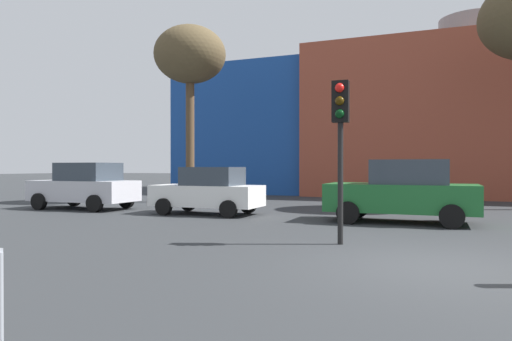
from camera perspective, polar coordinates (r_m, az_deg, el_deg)
ground_plane at (r=8.51m, az=21.12°, el=-11.05°), size 200.00×200.00×0.00m
building_backdrop at (r=31.26m, az=25.34°, el=5.23°), size 36.60×11.59×10.77m
parked_car_0 at (r=19.71m, az=-20.48°, el=-1.82°), size 4.29×2.10×1.86m
parked_car_1 at (r=16.49m, az=-5.93°, el=-2.52°), size 3.90×1.92×1.69m
parked_car_2 at (r=14.63m, az=17.78°, el=-2.48°), size 4.41×2.16×1.91m
traffic_light_island at (r=10.20m, az=10.43°, el=5.71°), size 0.37×0.37×3.57m
bare_tree_2 at (r=22.92m, az=-8.20°, el=13.76°), size 3.44×3.44×8.48m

